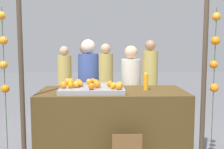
% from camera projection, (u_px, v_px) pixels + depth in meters
% --- Properties ---
extents(stall_counter, '(1.95, 0.89, 0.94)m').
position_uv_depth(stall_counter, '(112.00, 125.00, 3.65)').
color(stall_counter, '#4C3819').
rests_on(stall_counter, ground_plane).
extents(orange_tray, '(0.83, 0.72, 0.06)m').
position_uv_depth(orange_tray, '(92.00, 88.00, 3.58)').
color(orange_tray, gray).
rests_on(orange_tray, stall_counter).
extents(orange_0, '(0.08, 0.08, 0.08)m').
position_uv_depth(orange_0, '(80.00, 84.00, 3.53)').
color(orange_0, orange).
rests_on(orange_0, orange_tray).
extents(orange_1, '(0.09, 0.09, 0.09)m').
position_uv_depth(orange_1, '(76.00, 84.00, 3.46)').
color(orange_1, orange).
rests_on(orange_1, orange_tray).
extents(orange_2, '(0.08, 0.08, 0.08)m').
position_uv_depth(orange_2, '(68.00, 81.00, 3.75)').
color(orange_2, orange).
rests_on(orange_2, orange_tray).
extents(orange_3, '(0.08, 0.08, 0.08)m').
position_uv_depth(orange_3, '(113.00, 86.00, 3.36)').
color(orange_3, orange).
rests_on(orange_3, orange_tray).
extents(orange_4, '(0.08, 0.08, 0.08)m').
position_uv_depth(orange_4, '(89.00, 82.00, 3.75)').
color(orange_4, orange).
rests_on(orange_4, orange_tray).
extents(orange_5, '(0.09, 0.09, 0.09)m').
position_uv_depth(orange_5, '(63.00, 85.00, 3.40)').
color(orange_5, orange).
rests_on(orange_5, orange_tray).
extents(orange_6, '(0.08, 0.08, 0.08)m').
position_uv_depth(orange_6, '(96.00, 83.00, 3.61)').
color(orange_6, orange).
rests_on(orange_6, orange_tray).
extents(orange_7, '(0.09, 0.09, 0.09)m').
position_uv_depth(orange_7, '(97.00, 85.00, 3.44)').
color(orange_7, orange).
rests_on(orange_7, orange_tray).
extents(orange_8, '(0.08, 0.08, 0.08)m').
position_uv_depth(orange_8, '(70.00, 82.00, 3.67)').
color(orange_8, orange).
rests_on(orange_8, orange_tray).
extents(orange_9, '(0.08, 0.08, 0.08)m').
position_uv_depth(orange_9, '(71.00, 85.00, 3.42)').
color(orange_9, orange).
rests_on(orange_9, orange_tray).
extents(orange_10, '(0.07, 0.07, 0.07)m').
position_uv_depth(orange_10, '(96.00, 82.00, 3.73)').
color(orange_10, orange).
rests_on(orange_10, orange_tray).
extents(orange_11, '(0.09, 0.09, 0.09)m').
position_uv_depth(orange_11, '(79.00, 82.00, 3.66)').
color(orange_11, orange).
rests_on(orange_11, orange_tray).
extents(orange_12, '(0.08, 0.08, 0.08)m').
position_uv_depth(orange_12, '(91.00, 86.00, 3.30)').
color(orange_12, orange).
rests_on(orange_12, orange_tray).
extents(orange_13, '(0.08, 0.08, 0.08)m').
position_uv_depth(orange_13, '(70.00, 81.00, 3.85)').
color(orange_13, orange).
rests_on(orange_13, orange_tray).
extents(orange_14, '(0.08, 0.08, 0.08)m').
position_uv_depth(orange_14, '(93.00, 81.00, 3.83)').
color(orange_14, orange).
rests_on(orange_14, orange_tray).
extents(orange_15, '(0.08, 0.08, 0.08)m').
position_uv_depth(orange_15, '(120.00, 85.00, 3.42)').
color(orange_15, orange).
rests_on(orange_15, orange_tray).
extents(orange_16, '(0.08, 0.08, 0.08)m').
position_uv_depth(orange_16, '(119.00, 86.00, 3.31)').
color(orange_16, orange).
rests_on(orange_16, orange_tray).
extents(orange_17, '(0.08, 0.08, 0.08)m').
position_uv_depth(orange_17, '(110.00, 84.00, 3.52)').
color(orange_17, orange).
rests_on(orange_17, orange_tray).
extents(juice_bottle, '(0.07, 0.07, 0.24)m').
position_uv_depth(juice_bottle, '(146.00, 82.00, 3.62)').
color(juice_bottle, orange).
rests_on(juice_bottle, stall_counter).
extents(vendor_left, '(0.33, 0.33, 1.64)m').
position_uv_depth(vendor_left, '(89.00, 95.00, 4.26)').
color(vendor_left, '#384C8C').
rests_on(vendor_left, ground_plane).
extents(vendor_right, '(0.31, 0.31, 1.54)m').
position_uv_depth(vendor_right, '(131.00, 98.00, 4.24)').
color(vendor_right, beige).
rests_on(vendor_right, ground_plane).
extents(crowd_person_0, '(0.32, 0.32, 1.58)m').
position_uv_depth(crowd_person_0, '(85.00, 82.00, 5.99)').
color(crowd_person_0, beige).
rests_on(crowd_person_0, ground_plane).
extents(crowd_person_1, '(0.32, 0.32, 1.59)m').
position_uv_depth(crowd_person_1, '(106.00, 83.00, 5.73)').
color(crowd_person_1, tan).
rests_on(crowd_person_1, ground_plane).
extents(crowd_person_2, '(0.31, 0.31, 1.53)m').
position_uv_depth(crowd_person_2, '(65.00, 83.00, 5.97)').
color(crowd_person_2, tan).
rests_on(crowd_person_2, ground_plane).
extents(crowd_person_3, '(0.33, 0.33, 1.66)m').
position_uv_depth(crowd_person_3, '(150.00, 81.00, 5.79)').
color(crowd_person_3, tan).
rests_on(crowd_person_3, ground_plane).
extents(canopy_post_left, '(0.06, 0.06, 2.06)m').
position_uv_depth(canopy_post_left, '(22.00, 91.00, 3.07)').
color(canopy_post_left, '#473828').
rests_on(canopy_post_left, ground_plane).
extents(canopy_post_right, '(0.06, 0.06, 2.06)m').
position_uv_depth(canopy_post_right, '(204.00, 90.00, 3.14)').
color(canopy_post_right, '#473828').
rests_on(canopy_post_right, ground_plane).
extents(garland_strand_left, '(0.10, 0.11, 1.97)m').
position_uv_depth(garland_strand_left, '(3.00, 54.00, 3.00)').
color(garland_strand_left, '#2D4C23').
rests_on(garland_strand_left, ground_plane).
extents(garland_strand_right, '(0.11, 0.11, 1.97)m').
position_uv_depth(garland_strand_right, '(215.00, 55.00, 3.07)').
color(garland_strand_right, '#2D4C23').
rests_on(garland_strand_right, ground_plane).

